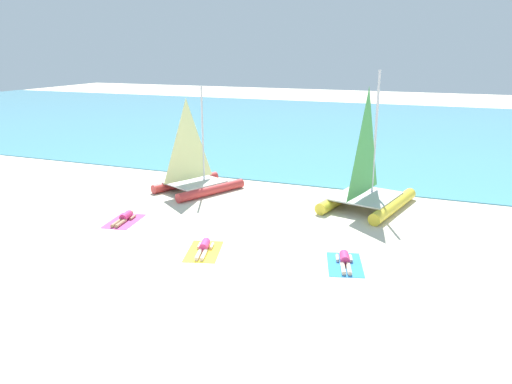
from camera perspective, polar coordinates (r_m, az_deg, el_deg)
ground_plane at (r=24.82m, az=4.44°, el=0.53°), size 120.00×120.00×0.00m
ocean_water at (r=44.41m, az=12.28°, el=7.25°), size 120.00×40.00×0.05m
sailboat_yellow at (r=21.94m, az=12.71°, el=0.42°), size 3.80×5.02×5.86m
sailboat_red at (r=24.11m, az=-6.95°, el=1.83°), size 3.86×4.54×5.04m
towel_left at (r=20.65m, az=-14.99°, el=-3.26°), size 1.39×2.05×0.01m
sunbather_left at (r=20.67m, az=-14.93°, el=-2.88°), size 0.65×1.57×0.30m
towel_middle at (r=17.17m, az=-6.06°, el=-6.83°), size 1.59×2.13×0.01m
sunbather_middle at (r=17.18m, az=-6.03°, el=-6.36°), size 0.81×1.55×0.30m
towel_right at (r=16.35m, az=10.21°, el=-8.24°), size 1.58×2.13×0.01m
sunbather_right at (r=16.36m, az=10.22°, el=-7.74°), size 0.80×1.55×0.30m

